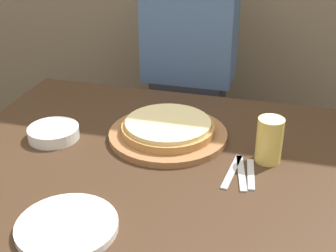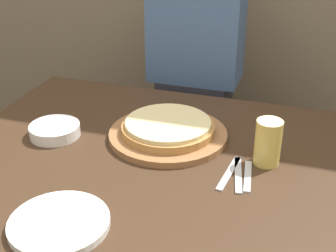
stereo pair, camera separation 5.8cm
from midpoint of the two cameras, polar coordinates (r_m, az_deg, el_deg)
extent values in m
cylinder|color=#99663D|center=(1.42, 1.16, -1.09)|extent=(0.36, 0.36, 0.02)
cylinder|color=#B77F42|center=(1.41, 1.17, -0.30)|extent=(0.28, 0.28, 0.02)
cylinder|color=beige|center=(1.40, 1.18, 0.35)|extent=(0.26, 0.26, 0.01)
cylinder|color=#E5C65B|center=(1.30, 13.33, -1.97)|extent=(0.07, 0.07, 0.13)
cylinder|color=white|center=(1.27, 13.60, 0.26)|extent=(0.07, 0.07, 0.02)
cylinder|color=white|center=(1.09, -11.62, -11.56)|extent=(0.23, 0.23, 0.02)
cylinder|color=white|center=(1.46, -12.54, -0.53)|extent=(0.15, 0.15, 0.04)
cube|color=silver|center=(1.26, 8.74, -5.71)|extent=(0.04, 0.17, 0.00)
cube|color=silver|center=(1.26, 9.86, -5.88)|extent=(0.05, 0.17, 0.00)
cube|color=silver|center=(1.26, 10.99, -6.04)|extent=(0.04, 0.15, 0.00)
cube|color=#33333D|center=(2.10, 3.84, -3.84)|extent=(0.29, 0.20, 0.76)
cube|color=#4C6B99|center=(1.87, 4.41, 11.83)|extent=(0.36, 0.20, 0.42)
camera|label=1|loc=(0.03, -88.83, 0.60)|focal=50.00mm
camera|label=2|loc=(0.03, 91.17, -0.60)|focal=50.00mm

